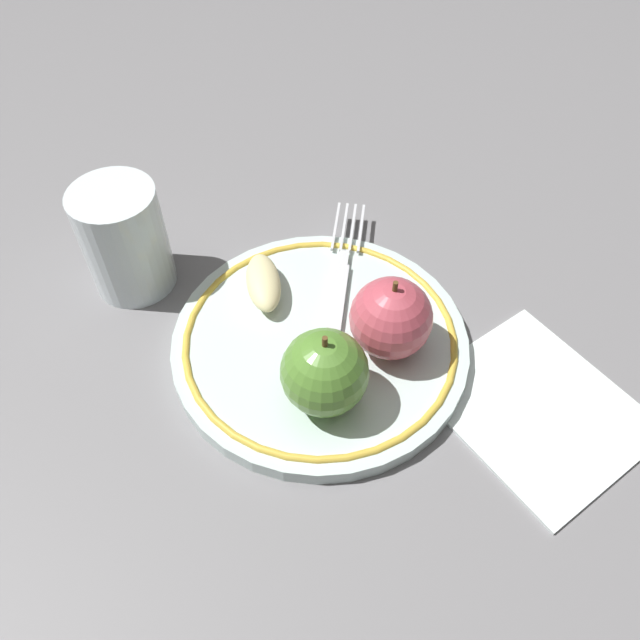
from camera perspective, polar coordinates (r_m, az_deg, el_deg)
ground_plane at (r=0.53m, az=-0.48°, el=-0.97°), size 2.00×2.00×0.00m
plate at (r=0.51m, az=0.00°, el=-2.00°), size 0.24×0.24×0.02m
apple_red_whole at (r=0.48m, az=6.50°, el=0.16°), size 0.06×0.06×0.07m
apple_second_whole at (r=0.45m, az=0.42°, el=-4.80°), size 0.06×0.06×0.07m
apple_slice_front at (r=0.53m, az=-5.41°, el=3.23°), size 0.07×0.07×0.02m
fork at (r=0.55m, az=1.94°, el=3.93°), size 0.17×0.10×0.00m
drinking_glass at (r=0.56m, az=-17.44°, el=7.01°), size 0.07×0.07×0.10m
napkin_folded at (r=0.51m, az=19.26°, el=-7.50°), size 0.17×0.18×0.01m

